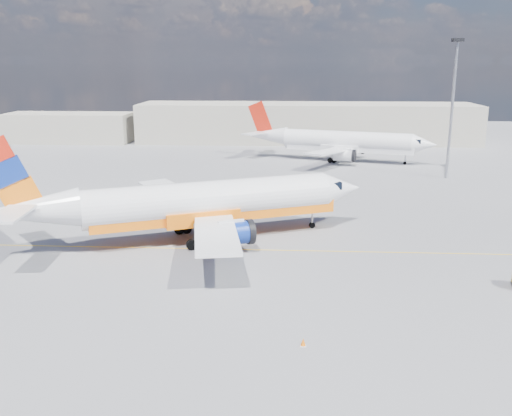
{
  "coord_description": "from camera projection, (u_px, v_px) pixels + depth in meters",
  "views": [
    {
      "loc": [
        1.38,
        -46.1,
        16.67
      ],
      "look_at": [
        -1.57,
        4.67,
        3.5
      ],
      "focal_mm": 40.0,
      "sensor_mm": 36.0,
      "label": 1
    }
  ],
  "objects": [
    {
      "name": "traffic_cone",
      "position": [
        303.0,
        342.0,
        34.28
      ],
      "size": [
        0.36,
        0.36,
        0.5
      ],
      "color": "white",
      "rests_on": "ground"
    },
    {
      "name": "terminal_annex",
      "position": [
        69.0,
        128.0,
        120.16
      ],
      "size": [
        26.0,
        10.0,
        6.0
      ],
      "primitive_type": "cube",
      "color": "#B5AE9C",
      "rests_on": "ground"
    },
    {
      "name": "main_jet",
      "position": [
        199.0,
        203.0,
        53.69
      ],
      "size": [
        35.38,
        26.66,
        10.89
      ],
      "rotation": [
        0.0,
        0.0,
        0.41
      ],
      "color": "white",
      "rests_on": "ground"
    },
    {
      "name": "floodlight_mast",
      "position": [
        453.0,
        96.0,
        80.49
      ],
      "size": [
        1.44,
        1.44,
        19.69
      ],
      "color": "#9F9FA7",
      "rests_on": "ground"
    },
    {
      "name": "taxi_line",
      "position": [
        272.0,
        250.0,
        51.71
      ],
      "size": [
        70.0,
        0.15,
        0.01
      ],
      "primitive_type": "cube",
      "color": "yellow",
      "rests_on": "ground"
    },
    {
      "name": "ground",
      "position": [
        271.0,
        261.0,
        48.81
      ],
      "size": [
        240.0,
        240.0,
        0.0
      ],
      "primitive_type": "plane",
      "color": "slate",
      "rests_on": "ground"
    },
    {
      "name": "second_jet",
      "position": [
        341.0,
        142.0,
        96.87
      ],
      "size": [
        32.58,
        24.82,
        9.86
      ],
      "rotation": [
        0.0,
        0.0,
        -0.29
      ],
      "color": "white",
      "rests_on": "ground"
    },
    {
      "name": "terminal_main",
      "position": [
        306.0,
        123.0,
        120.01
      ],
      "size": [
        70.0,
        14.0,
        8.0
      ],
      "primitive_type": "cube",
      "color": "#B5AE9C",
      "rests_on": "ground"
    }
  ]
}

